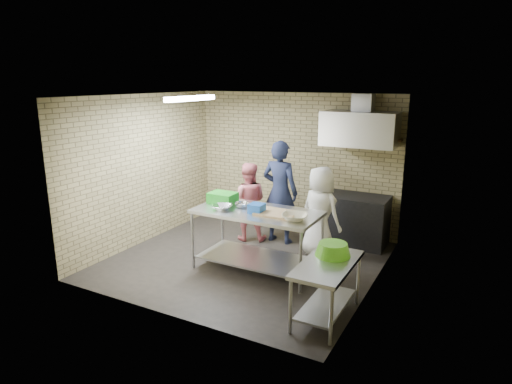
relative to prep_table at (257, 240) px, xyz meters
The scene contains 25 objects.
floor 0.63m from the prep_table, 148.08° to the left, with size 4.20×4.20×0.00m, color black.
ceiling 2.25m from the prep_table, 148.08° to the left, with size 4.20×4.20×0.00m, color black.
back_wall 2.39m from the prep_table, 98.61° to the left, with size 4.20×0.06×2.70m, color tan.
front_wall 2.02m from the prep_table, 100.57° to the right, with size 4.20×0.06×2.70m, color tan.
left_wall 2.59m from the prep_table, behind, with size 0.06×4.00×2.70m, color tan.
right_wall 1.98m from the prep_table, ahead, with size 0.06×4.00×2.70m, color tan.
prep_table is the anchor object (origin of this frame).
side_counter 1.72m from the prep_table, 31.32° to the right, with size 0.60×1.20×0.75m, color silver.
stove 2.12m from the prep_table, 61.34° to the left, with size 1.20×0.70×0.90m, color black.
range_hood 2.70m from the prep_table, 61.97° to the left, with size 1.30×0.60×0.60m, color silver.
hood_duct 3.09m from the prep_table, 63.73° to the left, with size 0.35×0.30×0.30m, color #A5A8AD.
wall_shelf 2.86m from the prep_table, 57.91° to the left, with size 0.80×0.20×0.04m, color #3F2B19.
fluorescent_fixture 2.54m from the prep_table, behind, with size 0.10×1.25×0.08m, color white.
green_crate 0.91m from the prep_table, behind, with size 0.43×0.32×0.17m, color #1B951E.
blue_tub 0.57m from the prep_table, 63.43° to the right, with size 0.22×0.22×0.14m, color blue.
cutting_board 0.61m from the prep_table, ahead, with size 0.59×0.45×0.03m, color #D6B47B.
mixing_bowl_a 0.75m from the prep_table, 158.20° to the right, with size 0.30×0.30×0.07m, color #BABEC2.
mixing_bowl_b 0.60m from the prep_table, behind, with size 0.23×0.23×0.07m, color silver.
ceramic_bowl 0.89m from the prep_table, 12.09° to the right, with size 0.37×0.37×0.09m, color beige.
green_basin 1.62m from the prep_table, 23.94° to the right, with size 0.46×0.46×0.17m, color #59C626, non-canonical shape.
bottle_red 2.81m from the prep_table, 63.07° to the left, with size 0.07×0.07×0.18m, color #B22619.
bottle_green 2.98m from the prep_table, 55.06° to the left, with size 0.06×0.06×0.15m, color green.
man_navy 1.40m from the prep_table, 99.52° to the left, with size 0.69×0.45×1.90m, color black.
woman_pink 1.40m from the prep_table, 125.09° to the left, with size 0.71×0.56×1.47m, color pink.
woman_white 1.24m from the prep_table, 55.77° to the left, with size 0.76×0.49×1.55m, color white.
Camera 1 is at (3.41, -5.97, 2.95)m, focal length 30.96 mm.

